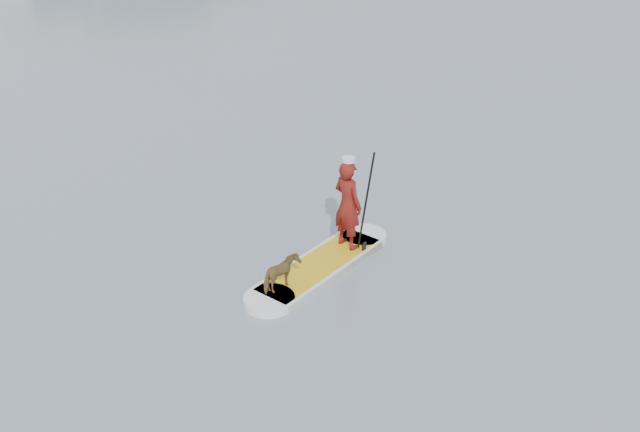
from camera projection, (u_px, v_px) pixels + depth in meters
ground at (377, 397)px, 9.07m from camera, size 140.00×140.00×0.00m
paddleboard at (320, 266)px, 11.73m from camera, size 3.19×1.54×0.12m
paddler at (348, 205)px, 11.85m from camera, size 0.45×0.62×1.57m
white_cap at (349, 160)px, 11.47m from camera, size 0.22×0.22×0.07m
dog at (281, 274)px, 10.92m from camera, size 0.70×0.46×0.54m
paddle at (365, 214)px, 11.77m from camera, size 0.12×0.29×2.00m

